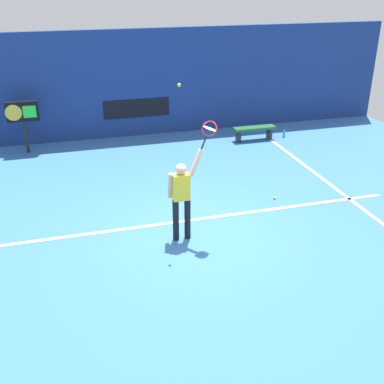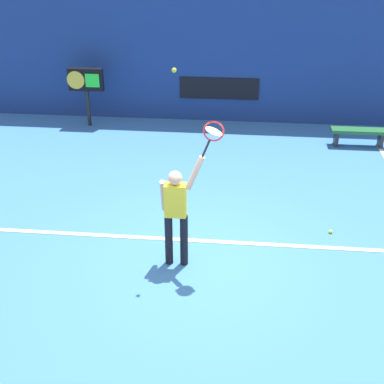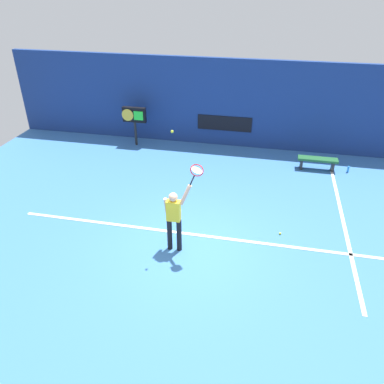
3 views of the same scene
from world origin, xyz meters
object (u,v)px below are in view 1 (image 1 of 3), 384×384
water_bottle (284,134)px  scoreboard_clock (22,114)px  tennis_player (181,195)px  tennis_racket (209,130)px  court_bench (254,130)px  spare_ball (274,198)px  tennis_ball (179,85)px

water_bottle → scoreboard_clock: bearing=174.5°
tennis_player → tennis_racket: 1.43m
court_bench → water_bottle: 1.12m
court_bench → spare_ball: (-1.24, -4.34, -0.30)m
court_bench → water_bottle: bearing=0.0°
water_bottle → tennis_ball: bearing=-132.5°
scoreboard_clock → spare_ball: bearing=-40.8°
tennis_player → water_bottle: 7.54m
water_bottle → spare_ball: bearing=-118.3°
tennis_player → water_bottle: size_ratio=8.19×
scoreboard_clock → court_bench: 7.29m
tennis_ball → scoreboard_clock: bearing=117.5°
scoreboard_clock → tennis_racket: bearing=-58.9°
scoreboard_clock → court_bench: bearing=-6.4°
tennis_player → tennis_ball: bearing=95.1°
court_bench → scoreboard_clock: bearing=173.6°
scoreboard_clock → water_bottle: scoreboard_clock is taller
tennis_ball → spare_ball: (2.69, 1.15, -3.19)m
tennis_player → spare_ball: 3.10m
court_bench → water_bottle: court_bench is taller
tennis_racket → tennis_ball: size_ratio=9.17×
scoreboard_clock → court_bench: (7.19, -0.80, -0.90)m
tennis_ball → water_bottle: bearing=47.5°
tennis_racket → court_bench: (3.36, 5.56, -1.99)m
scoreboard_clock → spare_ball: size_ratio=23.53×
tennis_player → court_bench: size_ratio=1.40×
tennis_ball → spare_ball: 4.32m
tennis_player → court_bench: 6.83m
tennis_ball → spare_ball: size_ratio=1.00×
tennis_racket → water_bottle: size_ratio=2.60×
tennis_racket → tennis_ball: (-0.56, 0.07, 0.89)m
water_bottle → tennis_racket: bearing=-128.7°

